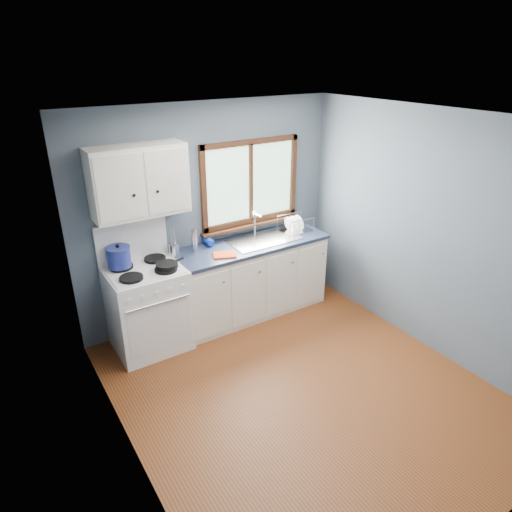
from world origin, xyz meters
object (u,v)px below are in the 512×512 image
sink (263,244)px  dish_rack (295,227)px  gas_range (148,306)px  utensil_crock (174,249)px  stockpot (119,257)px  skillet (167,265)px  thermos (194,240)px  base_cabinets (251,281)px

sink → dish_rack: sink is taller
gas_range → utensil_crock: 0.67m
gas_range → stockpot: bearing=146.2°
skillet → dish_rack: 1.78m
stockpot → thermos: size_ratio=0.96×
base_cabinets → skillet: skillet is taller
dish_rack → gas_range: bearing=-178.1°
sink → utensil_crock: (-1.07, 0.14, 0.14)m
thermos → utensil_crock: bearing=173.0°
utensil_crock → dish_rack: bearing=-4.1°
gas_range → thermos: (0.64, 0.13, 0.56)m
gas_range → dish_rack: (1.97, 0.05, 0.48)m
base_cabinets → dish_rack: dish_rack is taller
sink → dish_rack: 0.50m
thermos → dish_rack: 1.33m
base_cabinets → skillet: 1.26m
sink → utensil_crock: 1.09m
dish_rack → base_cabinets: bearing=-176.9°
utensil_crock → base_cabinets: bearing=-9.1°
skillet → dish_rack: dish_rack is taller
base_cabinets → sink: sink is taller
utensil_crock → gas_range: bearing=-158.8°
skillet → thermos: bearing=12.3°
skillet → dish_rack: size_ratio=0.94×
base_cabinets → thermos: thermos is taller
stockpot → skillet: bearing=-35.5°
gas_range → sink: (1.49, 0.02, 0.37)m
sink → thermos: (-0.84, 0.11, 0.20)m
skillet → thermos: (0.44, 0.28, 0.08)m
base_cabinets → stockpot: 1.64m
dish_rack → skillet: bearing=-173.1°
base_cabinets → sink: size_ratio=2.20×
sink → gas_range: bearing=-179.3°
utensil_crock → skillet: bearing=-124.7°
gas_range → dish_rack: 2.03m
stockpot → dish_rack: size_ratio=0.69×
stockpot → utensil_crock: utensil_crock is taller
skillet → thermos: 0.53m
stockpot → dish_rack: 2.17m
gas_range → thermos: size_ratio=4.94×
gas_range → thermos: gas_range is taller
base_cabinets → thermos: bearing=170.2°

